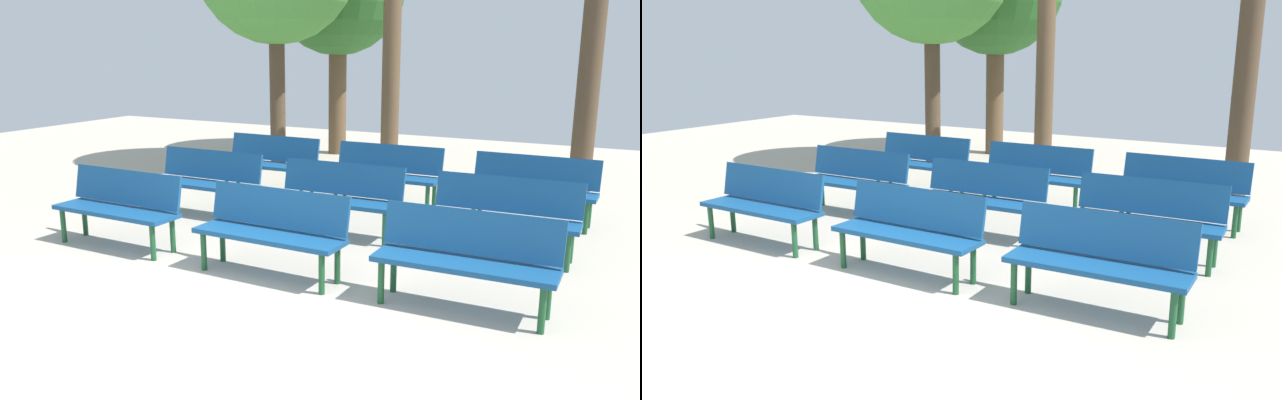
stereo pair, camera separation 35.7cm
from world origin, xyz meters
TOP-DOWN VIEW (x-y plane):
  - ground_plane at (0.00, 0.00)m, footprint 24.00×24.00m
  - bench_r0_c0 at (-2.05, 1.58)m, footprint 1.61×0.50m
  - bench_r0_c1 at (0.02, 1.57)m, footprint 1.61×0.51m
  - bench_r0_c2 at (1.99, 1.63)m, footprint 1.61×0.51m
  - bench_r1_c0 at (-2.05, 3.20)m, footprint 1.60×0.49m
  - bench_r1_c1 at (-0.03, 3.19)m, footprint 1.61×0.52m
  - bench_r1_c2 at (1.97, 3.26)m, footprint 1.61×0.53m
  - bench_r2_c0 at (-2.04, 4.83)m, footprint 1.61×0.50m
  - bench_r2_c1 at (-0.07, 4.84)m, footprint 1.61×0.51m
  - bench_r2_c2 at (1.99, 4.84)m, footprint 1.61×0.50m
  - tree_0 at (-0.80, 6.74)m, footprint 0.31×0.31m
  - tree_2 at (2.33, 6.95)m, footprint 0.34×0.34m

SIDE VIEW (x-z plane):
  - ground_plane at x=0.00m, z-range 0.00..0.00m
  - bench_r0_c0 at x=-2.05m, z-range 0.07..0.94m
  - bench_r0_c1 at x=0.02m, z-range 0.07..0.94m
  - bench_r0_c2 at x=1.99m, z-range 0.07..0.94m
  - bench_r1_c0 at x=-2.05m, z-range 0.07..0.94m
  - bench_r1_c1 at x=-0.03m, z-range 0.07..0.94m
  - bench_r1_c2 at x=1.97m, z-range 0.07..0.94m
  - bench_r2_c0 at x=-2.04m, z-range 0.07..0.94m
  - bench_r2_c1 at x=-0.07m, z-range 0.07..0.94m
  - bench_r2_c2 at x=1.99m, z-range 0.07..0.94m
  - tree_0 at x=-0.80m, z-range 0.00..3.52m
  - tree_2 at x=2.33m, z-range 0.00..3.60m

